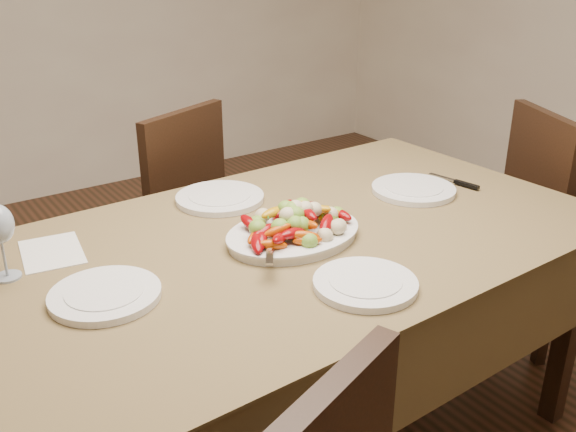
% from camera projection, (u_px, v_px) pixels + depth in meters
% --- Properties ---
extents(dining_table, '(1.87, 1.09, 0.76)m').
position_uv_depth(dining_table, '(288.00, 350.00, 1.94)').
color(dining_table, brown).
rests_on(dining_table, ground).
extents(chair_far, '(0.55, 0.55, 0.95)m').
position_uv_depth(chair_far, '(153.00, 220.00, 2.60)').
color(chair_far, black).
rests_on(chair_far, ground).
extents(chair_right, '(0.56, 0.56, 0.95)m').
position_uv_depth(chair_right, '(574.00, 230.00, 2.51)').
color(chair_right, black).
rests_on(chair_right, ground).
extents(serving_platter, '(0.39, 0.29, 0.02)m').
position_uv_depth(serving_platter, '(293.00, 236.00, 1.76)').
color(serving_platter, white).
rests_on(serving_platter, dining_table).
extents(roasted_vegetables, '(0.32, 0.22, 0.09)m').
position_uv_depth(roasted_vegetables, '(293.00, 217.00, 1.74)').
color(roasted_vegetables, '#730407').
rests_on(roasted_vegetables, serving_platter).
extents(serving_spoon, '(0.27, 0.21, 0.03)m').
position_uv_depth(serving_spoon, '(282.00, 234.00, 1.68)').
color(serving_spoon, '#9EA0A8').
rests_on(serving_spoon, serving_platter).
extents(plate_left, '(0.26, 0.26, 0.02)m').
position_uv_depth(plate_left, '(105.00, 295.00, 1.48)').
color(plate_left, white).
rests_on(plate_left, dining_table).
extents(plate_right, '(0.27, 0.27, 0.02)m').
position_uv_depth(plate_right, '(413.00, 190.00, 2.09)').
color(plate_right, white).
rests_on(plate_right, dining_table).
extents(plate_far, '(0.28, 0.28, 0.02)m').
position_uv_depth(plate_far, '(220.00, 198.00, 2.03)').
color(plate_far, white).
rests_on(plate_far, dining_table).
extents(plate_near, '(0.25, 0.25, 0.02)m').
position_uv_depth(plate_near, '(365.00, 284.00, 1.52)').
color(plate_near, white).
rests_on(plate_near, dining_table).
extents(wine_glass, '(0.08, 0.08, 0.20)m').
position_uv_depth(wine_glass, '(1.00, 240.00, 1.53)').
color(wine_glass, '#8C99A5').
rests_on(wine_glass, dining_table).
extents(menu_card, '(0.18, 0.23, 0.00)m').
position_uv_depth(menu_card, '(52.00, 252.00, 1.69)').
color(menu_card, silver).
rests_on(menu_card, dining_table).
extents(table_knife, '(0.05, 0.20, 0.01)m').
position_uv_depth(table_knife, '(456.00, 182.00, 2.17)').
color(table_knife, '#9EA0A8').
rests_on(table_knife, dining_table).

